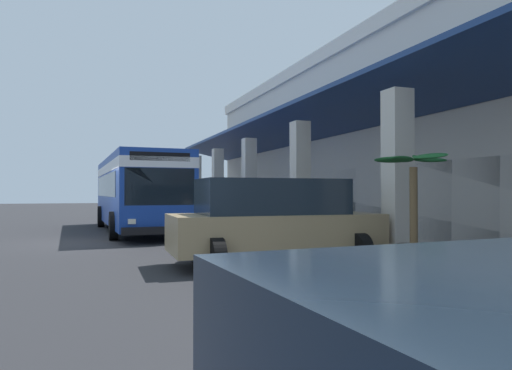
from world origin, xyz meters
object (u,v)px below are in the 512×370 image
Objects in this scene: pedestrian at (226,220)px; potted_palm at (414,242)px; transit_bus at (137,188)px; parked_suv_tan at (274,220)px.

potted_palm is (4.94, 2.49, -0.24)m from pedestrian.
transit_bus is 2.33× the size of parked_suv_tan.
potted_palm is (12.90, 4.18, -1.20)m from transit_bus.
transit_bus is at bearing -168.03° from pedestrian.
parked_suv_tan is at bearing 10.61° from transit_bus.
potted_palm reaches higher than parked_suv_tan.
pedestrian is 0.65× the size of potted_palm.
parked_suv_tan is 2.78m from pedestrian.
parked_suv_tan is 3.09m from potted_palm.
parked_suv_tan reaches higher than pedestrian.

